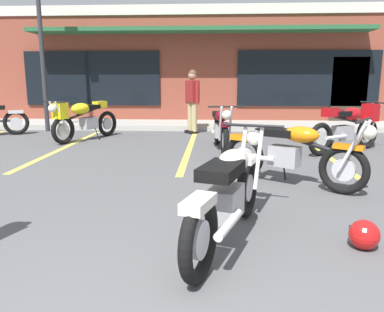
# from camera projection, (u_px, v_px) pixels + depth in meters

# --- Properties ---
(ground_plane) EXTENTS (80.00, 80.00, 0.00)m
(ground_plane) POSITION_uv_depth(u_px,v_px,m) (172.00, 195.00, 4.87)
(ground_plane) COLOR #515154
(sidewalk_kerb) EXTENTS (22.00, 1.80, 0.14)m
(sidewalk_kerb) POSITION_uv_depth(u_px,v_px,m) (197.00, 125.00, 11.61)
(sidewalk_kerb) COLOR #A8A59E
(sidewalk_kerb) RESTS_ON ground_plane
(brick_storefront_building) EXTENTS (17.06, 7.00, 3.68)m
(brick_storefront_building) POSITION_uv_depth(u_px,v_px,m) (202.00, 68.00, 15.02)
(brick_storefront_building) COLOR brown
(brick_storefront_building) RESTS_ON ground_plane
(painted_stall_lines) EXTENTS (10.84, 4.80, 0.01)m
(painted_stall_lines) POSITION_uv_depth(u_px,v_px,m) (189.00, 148.00, 8.10)
(painted_stall_lines) COLOR #DBCC4C
(painted_stall_lines) RESTS_ON ground_plane
(motorcycle_foreground_classic) EXTENTS (0.98, 2.04, 0.98)m
(motorcycle_foreground_classic) POSITION_uv_depth(u_px,v_px,m) (229.00, 193.00, 3.40)
(motorcycle_foreground_classic) COLOR black
(motorcycle_foreground_classic) RESTS_ON ground_plane
(motorcycle_red_sportbike) EXTENTS (1.21, 1.94, 0.98)m
(motorcycle_red_sportbike) POSITION_uv_depth(u_px,v_px,m) (83.00, 118.00, 9.03)
(motorcycle_red_sportbike) COLOR black
(motorcycle_red_sportbike) RESTS_ON ground_plane
(motorcycle_black_cruiser) EXTENTS (0.66, 2.11, 0.98)m
(motorcycle_black_cruiser) POSITION_uv_depth(u_px,v_px,m) (221.00, 128.00, 7.80)
(motorcycle_black_cruiser) COLOR black
(motorcycle_black_cruiser) RESTS_ON ground_plane
(motorcycle_silver_naked) EXTENTS (1.84, 1.40, 0.98)m
(motorcycle_silver_naked) POSITION_uv_depth(u_px,v_px,m) (292.00, 153.00, 5.23)
(motorcycle_silver_naked) COLOR black
(motorcycle_silver_naked) RESTS_ON ground_plane
(motorcycle_green_cafe_racer) EXTENTS (1.82, 1.44, 0.98)m
(motorcycle_green_cafe_racer) POSITION_uv_depth(u_px,v_px,m) (349.00, 126.00, 7.66)
(motorcycle_green_cafe_racer) COLOR black
(motorcycle_green_cafe_racer) RESTS_ON ground_plane
(person_in_shorts_foreground) EXTENTS (0.43, 0.55, 1.68)m
(person_in_shorts_foreground) POSITION_uv_depth(u_px,v_px,m) (192.00, 98.00, 10.17)
(person_in_shorts_foreground) COLOR black
(person_in_shorts_foreground) RESTS_ON ground_plane
(helmet_on_pavement) EXTENTS (0.26, 0.26, 0.26)m
(helmet_on_pavement) POSITION_uv_depth(u_px,v_px,m) (364.00, 235.00, 3.32)
(helmet_on_pavement) COLOR #B71414
(helmet_on_pavement) RESTS_ON ground_plane
(parking_lot_lamp_post) EXTENTS (0.24, 0.76, 5.32)m
(parking_lot_lamp_post) POSITION_uv_depth(u_px,v_px,m) (36.00, 2.00, 10.01)
(parking_lot_lamp_post) COLOR #2D2D33
(parking_lot_lamp_post) RESTS_ON ground_plane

